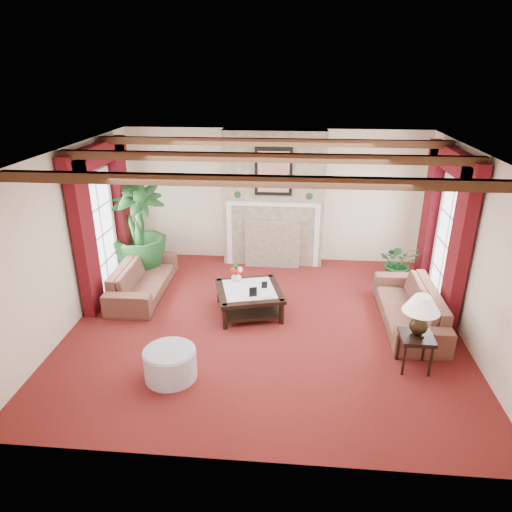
# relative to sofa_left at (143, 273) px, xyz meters

# --- Properties ---
(floor) EXTENTS (6.00, 6.00, 0.00)m
(floor) POSITION_rel_sofa_left_xyz_m (2.25, -0.90, -0.39)
(floor) COLOR #4C0D11
(floor) RESTS_ON ground
(ceiling) EXTENTS (6.00, 6.00, 0.00)m
(ceiling) POSITION_rel_sofa_left_xyz_m (2.25, -0.90, 2.31)
(ceiling) COLOR white
(ceiling) RESTS_ON floor
(back_wall) EXTENTS (6.00, 0.02, 2.70)m
(back_wall) POSITION_rel_sofa_left_xyz_m (2.25, 1.85, 0.96)
(back_wall) COLOR beige
(back_wall) RESTS_ON ground
(left_wall) EXTENTS (0.02, 5.50, 2.70)m
(left_wall) POSITION_rel_sofa_left_xyz_m (-0.75, -0.90, 0.96)
(left_wall) COLOR beige
(left_wall) RESTS_ON ground
(right_wall) EXTENTS (0.02, 5.50, 2.70)m
(right_wall) POSITION_rel_sofa_left_xyz_m (5.25, -0.90, 0.96)
(right_wall) COLOR beige
(right_wall) RESTS_ON ground
(ceiling_beams) EXTENTS (6.00, 3.00, 0.12)m
(ceiling_beams) POSITION_rel_sofa_left_xyz_m (2.25, -0.90, 2.25)
(ceiling_beams) COLOR #3C2313
(ceiling_beams) RESTS_ON ceiling
(fireplace) EXTENTS (2.00, 0.52, 2.70)m
(fireplace) POSITION_rel_sofa_left_xyz_m (2.25, 1.65, 2.31)
(fireplace) COLOR tan
(fireplace) RESTS_ON ground
(french_door_left) EXTENTS (0.10, 1.10, 2.16)m
(french_door_left) POSITION_rel_sofa_left_xyz_m (-0.72, 0.10, 1.74)
(french_door_left) COLOR white
(french_door_left) RESTS_ON ground
(french_door_right) EXTENTS (0.10, 1.10, 2.16)m
(french_door_right) POSITION_rel_sofa_left_xyz_m (5.22, 0.10, 1.74)
(french_door_right) COLOR white
(french_door_right) RESTS_ON ground
(curtains_left) EXTENTS (0.20, 2.40, 2.55)m
(curtains_left) POSITION_rel_sofa_left_xyz_m (-0.61, 0.10, 2.16)
(curtains_left) COLOR #49090D
(curtains_left) RESTS_ON ground
(curtains_right) EXTENTS (0.20, 2.40, 2.55)m
(curtains_right) POSITION_rel_sofa_left_xyz_m (5.11, 0.10, 2.16)
(curtains_right) COLOR #49090D
(curtains_right) RESTS_ON ground
(sofa_left) EXTENTS (2.04, 0.67, 0.79)m
(sofa_left) POSITION_rel_sofa_left_xyz_m (0.00, 0.00, 0.00)
(sofa_left) COLOR black
(sofa_left) RESTS_ON ground
(sofa_right) EXTENTS (2.07, 0.61, 0.81)m
(sofa_right) POSITION_rel_sofa_left_xyz_m (4.53, -0.66, 0.01)
(sofa_right) COLOR black
(sofa_right) RESTS_ON ground
(potted_palm) EXTENTS (2.71, 2.78, 1.03)m
(potted_palm) POSITION_rel_sofa_left_xyz_m (-0.28, 0.80, 0.12)
(potted_palm) COLOR black
(potted_palm) RESTS_ON ground
(small_plant) EXTENTS (0.92, 0.98, 0.62)m
(small_plant) POSITION_rel_sofa_left_xyz_m (4.65, 0.85, -0.08)
(small_plant) COLOR black
(small_plant) RESTS_ON ground
(coffee_table) EXTENTS (1.26, 1.26, 0.42)m
(coffee_table) POSITION_rel_sofa_left_xyz_m (1.97, -0.54, -0.18)
(coffee_table) COLOR black
(coffee_table) RESTS_ON ground
(side_table) EXTENTS (0.48, 0.48, 0.51)m
(side_table) POSITION_rel_sofa_left_xyz_m (4.34, -1.86, -0.14)
(side_table) COLOR black
(side_table) RESTS_ON ground
(ottoman) EXTENTS (0.69, 0.69, 0.40)m
(ottoman) POSITION_rel_sofa_left_xyz_m (1.11, -2.35, -0.19)
(ottoman) COLOR #ABA4BA
(ottoman) RESTS_ON ground
(table_lamp) EXTENTS (0.48, 0.48, 0.61)m
(table_lamp) POSITION_rel_sofa_left_xyz_m (4.34, -1.86, 0.42)
(table_lamp) COLOR black
(table_lamp) RESTS_ON side_table
(flower_vase) EXTENTS (0.30, 0.30, 0.17)m
(flower_vase) POSITION_rel_sofa_left_xyz_m (1.72, -0.25, 0.11)
(flower_vase) COLOR silver
(flower_vase) RESTS_ON coffee_table
(book) EXTENTS (0.22, 0.07, 0.29)m
(book) POSITION_rel_sofa_left_xyz_m (2.17, -0.72, 0.17)
(book) COLOR black
(book) RESTS_ON coffee_table
(photo_frame_a) EXTENTS (0.12, 0.06, 0.17)m
(photo_frame_a) POSITION_rel_sofa_left_xyz_m (2.06, -0.79, 0.11)
(photo_frame_a) COLOR black
(photo_frame_a) RESTS_ON coffee_table
(photo_frame_b) EXTENTS (0.10, 0.04, 0.12)m
(photo_frame_b) POSITION_rel_sofa_left_xyz_m (2.22, -0.49, 0.09)
(photo_frame_b) COLOR black
(photo_frame_b) RESTS_ON coffee_table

